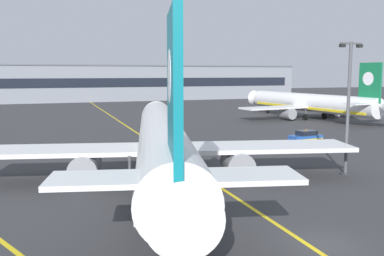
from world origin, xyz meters
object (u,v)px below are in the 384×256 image
Objects in this scene: apron_lamp_post at (348,106)px; service_car_nearest at (306,137)px; airliner_foreground at (162,141)px; airliner_background at (309,103)px.

service_car_nearest is (6.69, 15.51, -5.31)m from apron_lamp_post.
apron_lamp_post is (15.98, -2.98, 2.71)m from airliner_foreground.
airliner_background is 3.26× the size of apron_lamp_post.
airliner_background is at bearing 42.46° from airliner_foreground.
apron_lamp_post reaches higher than airliner_background.
airliner_background is (40.79, 37.32, -0.31)m from airliner_foreground.
airliner_foreground is 3.54× the size of apron_lamp_post.
airliner_foreground is 55.28m from airliner_background.
airliner_foreground reaches higher than service_car_nearest.
airliner_background is 30.79m from service_car_nearest.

